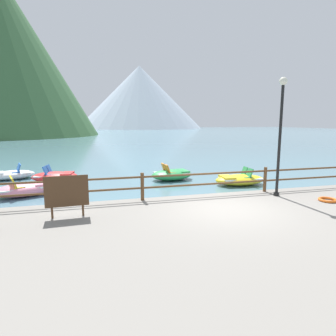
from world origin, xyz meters
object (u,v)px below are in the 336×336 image
(sign_board, at_px, (67,192))
(pedal_boat_4, at_px, (240,179))
(pedal_boat_2, at_px, (55,176))
(pedal_boat_3, at_px, (12,175))
(pedal_boat_0, at_px, (24,189))
(lamp_post, at_px, (281,126))
(pedal_boat_1, at_px, (172,174))
(life_ring, at_px, (328,200))

(sign_board, bearing_deg, pedal_boat_4, 28.41)
(pedal_boat_2, xyz_separation_m, pedal_boat_3, (-2.34, 1.30, -0.02))
(pedal_boat_0, distance_m, pedal_boat_3, 4.29)
(lamp_post, relative_size, pedal_boat_2, 1.65)
(sign_board, relative_size, pedal_boat_3, 0.47)
(sign_board, distance_m, pedal_boat_4, 8.75)
(lamp_post, xyz_separation_m, pedal_boat_2, (-8.32, 6.68, -2.63))
(pedal_boat_0, bearing_deg, pedal_boat_4, -1.99)
(sign_board, height_order, pedal_boat_1, sign_board)
(sign_board, xyz_separation_m, pedal_boat_2, (-1.16, 7.23, -0.85))
(lamp_post, bearing_deg, pedal_boat_4, 82.05)
(sign_board, distance_m, pedal_boat_1, 7.85)
(life_ring, relative_size, pedal_boat_2, 0.24)
(life_ring, height_order, pedal_boat_0, pedal_boat_0)
(life_ring, bearing_deg, lamp_post, 138.89)
(lamp_post, distance_m, sign_board, 7.40)
(sign_board, xyz_separation_m, pedal_boat_1, (4.79, 6.16, -0.84))
(pedal_boat_3, bearing_deg, pedal_boat_0, -70.38)
(life_ring, height_order, pedal_boat_3, pedal_boat_3)
(pedal_boat_0, relative_size, pedal_boat_3, 1.03)
(pedal_boat_0, bearing_deg, lamp_post, -23.13)
(pedal_boat_0, bearing_deg, pedal_boat_1, 13.77)
(life_ring, bearing_deg, pedal_boat_0, 154.36)
(sign_board, bearing_deg, pedal_boat_0, 114.71)
(pedal_boat_0, xyz_separation_m, pedal_boat_3, (-1.44, 4.04, -0.03))
(pedal_boat_3, height_order, pedal_boat_4, pedal_boat_4)
(life_ring, xyz_separation_m, pedal_boat_3, (-11.90, 9.06, -0.19))
(pedal_boat_1, bearing_deg, pedal_boat_0, -166.23)
(pedal_boat_0, xyz_separation_m, pedal_boat_1, (6.85, 1.68, 0.00))
(pedal_boat_1, distance_m, pedal_boat_3, 8.62)
(lamp_post, xyz_separation_m, life_ring, (1.24, -1.08, -2.46))
(lamp_post, relative_size, pedal_boat_3, 1.66)
(pedal_boat_0, distance_m, pedal_boat_2, 2.89)
(pedal_boat_2, relative_size, pedal_boat_3, 1.00)
(sign_board, xyz_separation_m, pedal_boat_3, (-3.50, 8.53, -0.87))
(pedal_boat_1, relative_size, pedal_boat_2, 0.93)
(sign_board, distance_m, pedal_boat_0, 5.01)
(life_ring, bearing_deg, pedal_boat_3, 142.72)
(lamp_post, bearing_deg, life_ring, -41.11)
(pedal_boat_1, relative_size, pedal_boat_3, 0.93)
(pedal_boat_3, relative_size, pedal_boat_4, 0.99)
(sign_board, relative_size, pedal_boat_0, 0.46)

